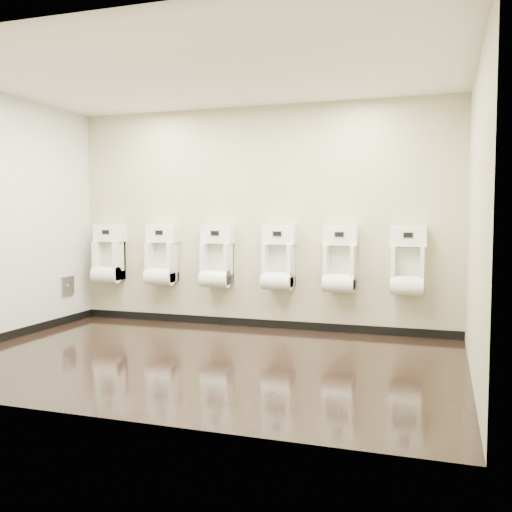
{
  "coord_description": "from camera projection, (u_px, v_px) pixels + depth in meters",
  "views": [
    {
      "loc": [
        2.24,
        -5.14,
        1.42
      ],
      "look_at": [
        0.37,
        0.55,
        1.0
      ],
      "focal_mm": 40.0,
      "sensor_mm": 36.0,
      "label": 1
    }
  ],
  "objects": [
    {
      "name": "skirting_left",
      "position": [
        1.0,
        337.0,
        6.44
      ],
      "size": [
        0.02,
        3.5,
        0.1
      ],
      "primitive_type": "cube",
      "color": "black",
      "rests_on": "ground"
    },
    {
      "name": "urinal_3",
      "position": [
        278.0,
        262.0,
        7.04
      ],
      "size": [
        0.42,
        0.32,
        0.78
      ],
      "color": "white",
      "rests_on": "back_wall"
    },
    {
      "name": "right_wall",
      "position": [
        476.0,
        218.0,
        4.79
      ],
      "size": [
        0.02,
        3.5,
        2.8
      ],
      "primitive_type": "cube",
      "color": "#BDB795",
      "rests_on": "ground"
    },
    {
      "name": "front_wall",
      "position": [
        101.0,
        219.0,
        3.91
      ],
      "size": [
        5.0,
        0.02,
        2.8
      ],
      "primitive_type": "cube",
      "color": "#BDB795",
      "rests_on": "ground"
    },
    {
      "name": "urinal_0",
      "position": [
        108.0,
        258.0,
        7.79
      ],
      "size": [
        0.42,
        0.32,
        0.78
      ],
      "color": "white",
      "rests_on": "back_wall"
    },
    {
      "name": "skirting_back",
      "position": [
        258.0,
        323.0,
        7.31
      ],
      "size": [
        5.0,
        0.02,
        0.1
      ],
      "primitive_type": "cube",
      "color": "black",
      "rests_on": "ground"
    },
    {
      "name": "urinal_4",
      "position": [
        340.0,
        264.0,
        6.8
      ],
      "size": [
        0.42,
        0.32,
        0.78
      ],
      "color": "white",
      "rests_on": "back_wall"
    },
    {
      "name": "urinal_2",
      "position": [
        217.0,
        261.0,
        7.29
      ],
      "size": [
        0.42,
        0.32,
        0.78
      ],
      "color": "white",
      "rests_on": "back_wall"
    },
    {
      "name": "access_panel",
      "position": [
        67.0,
        286.0,
        7.54
      ],
      "size": [
        0.04,
        0.25,
        0.25
      ],
      "color": "#9E9EA3",
      "rests_on": "left_wall"
    },
    {
      "name": "urinal_5",
      "position": [
        408.0,
        266.0,
        6.55
      ],
      "size": [
        0.42,
        0.32,
        0.78
      ],
      "color": "white",
      "rests_on": "back_wall"
    },
    {
      "name": "ground",
      "position": [
        204.0,
        359.0,
        5.67
      ],
      "size": [
        5.0,
        3.5,
        0.0
      ],
      "primitive_type": "cube",
      "color": "black",
      "rests_on": "ground"
    },
    {
      "name": "urinal_1",
      "position": [
        162.0,
        259.0,
        7.54
      ],
      "size": [
        0.42,
        0.32,
        0.78
      ],
      "color": "white",
      "rests_on": "back_wall"
    },
    {
      "name": "ceiling",
      "position": [
        202.0,
        72.0,
        5.47
      ],
      "size": [
        5.0,
        3.5,
        0.0
      ],
      "primitive_type": "cube",
      "color": "white"
    },
    {
      "name": "back_wall",
      "position": [
        258.0,
        218.0,
        7.23
      ],
      "size": [
        5.0,
        0.02,
        2.8
      ],
      "primitive_type": "cube",
      "color": "#BDB795",
      "rests_on": "ground"
    }
  ]
}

